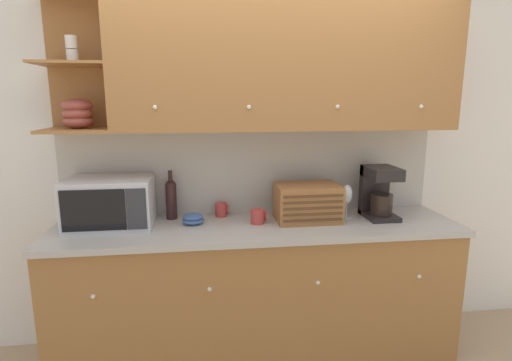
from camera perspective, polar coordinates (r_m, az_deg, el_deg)
The scene contains 13 objects.
ground_plane at distance 3.30m, azimuth -0.51°, elevation -20.27°, with size 24.00×24.00×0.00m, color tan.
wall_back at distance 2.86m, azimuth -0.63°, elevation 2.77°, with size 5.02×0.06×2.60m.
counter_unit at distance 2.81m, azimuth 0.25°, elevation -15.32°, with size 2.64×0.63×0.93m.
backsplash_panel at distance 2.84m, azimuth -0.54°, elevation 1.41°, with size 2.62×0.01×0.61m.
upper_cabinets at distance 2.66m, azimuth 3.65°, elevation 16.25°, with size 2.62×0.39×0.84m.
microwave at distance 2.71m, azimuth -20.10°, elevation -2.97°, with size 0.53×0.37×0.31m.
wine_bottle at distance 2.77m, azimuth -12.02°, elevation -2.36°, with size 0.07×0.07×0.33m.
bowl_stack_on_counter at distance 2.66m, azimuth -8.98°, elevation -5.40°, with size 0.15×0.15×0.07m.
mug_blue_second at distance 2.79m, azimuth -4.95°, elevation -4.16°, with size 0.09×0.08×0.09m.
mug at distance 2.63m, azimuth 0.33°, elevation -5.15°, with size 0.10×0.09×0.09m.
bread_box at distance 2.70m, azimuth 7.34°, elevation -3.13°, with size 0.42×0.30×0.25m.
wine_glass at distance 2.80m, azimuth 12.86°, elevation -2.09°, with size 0.07×0.07×0.23m.
coffee_maker at distance 2.87m, azimuth 17.14°, elevation -1.42°, with size 0.20×0.27×0.35m.
Camera 1 is at (-0.34, -2.78, 1.74)m, focal length 28.00 mm.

